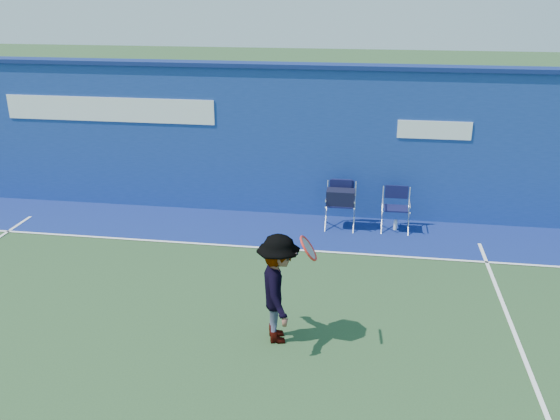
% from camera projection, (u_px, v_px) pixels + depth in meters
% --- Properties ---
extents(ground, '(80.00, 80.00, 0.00)m').
position_uv_depth(ground, '(180.00, 343.00, 7.95)').
color(ground, '#274524').
rests_on(ground, ground).
extents(stadium_wall, '(24.00, 0.50, 3.08)m').
position_uv_depth(stadium_wall, '(253.00, 138.00, 12.20)').
color(stadium_wall, navy).
rests_on(stadium_wall, ground).
extents(out_of_bounds_strip, '(24.00, 1.80, 0.01)m').
position_uv_depth(out_of_bounds_strip, '(244.00, 228.00, 11.74)').
color(out_of_bounds_strip, navy).
rests_on(out_of_bounds_strip, ground).
extents(court_lines, '(24.00, 12.00, 0.01)m').
position_uv_depth(court_lines, '(192.00, 319.00, 8.50)').
color(court_lines, white).
rests_on(court_lines, out_of_bounds_strip).
extents(directors_chair_left, '(0.55, 0.51, 0.93)m').
position_uv_depth(directors_chair_left, '(340.00, 209.00, 11.62)').
color(directors_chair_left, silver).
rests_on(directors_chair_left, ground).
extents(directors_chair_right, '(0.51, 0.46, 0.85)m').
position_uv_depth(directors_chair_right, '(395.00, 218.00, 11.53)').
color(directors_chair_right, silver).
rests_on(directors_chair_right, ground).
extents(water_bottle, '(0.07, 0.07, 0.21)m').
position_uv_depth(water_bottle, '(395.00, 225.00, 11.60)').
color(water_bottle, silver).
rests_on(water_bottle, ground).
extents(tennis_player, '(0.93, 1.09, 1.59)m').
position_uv_depth(tennis_player, '(279.00, 289.00, 7.79)').
color(tennis_player, '#EA4738').
rests_on(tennis_player, ground).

